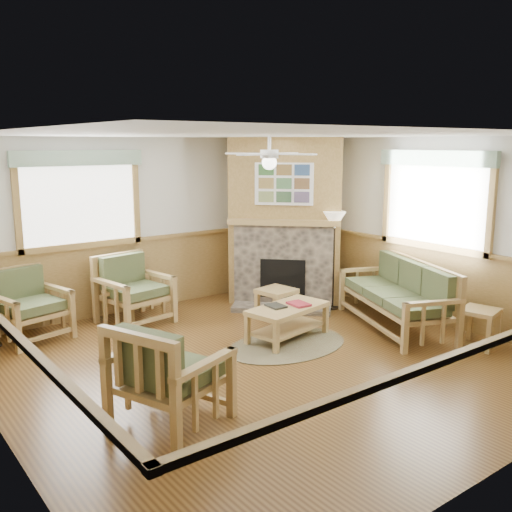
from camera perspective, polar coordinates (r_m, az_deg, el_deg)
floor at (r=7.05m, az=0.84°, el=-10.53°), size 6.00×6.00×0.01m
ceiling at (r=6.55m, az=0.91°, el=12.03°), size 6.00×6.00×0.01m
wall_back at (r=9.19m, az=-10.70°, el=3.16°), size 6.00×0.02×2.70m
wall_front at (r=4.74m, az=23.85°, el=-5.15°), size 6.00×0.02×2.70m
wall_right at (r=8.81m, az=16.48°, el=2.55°), size 0.02×6.00×2.70m
wainscot at (r=6.86m, az=0.86°, el=-6.22°), size 6.00×6.00×1.10m
fireplace at (r=9.52m, az=3.04°, el=3.61°), size 3.11×3.11×2.70m
window_back at (r=8.64m, az=-17.52°, el=10.20°), size 1.90×0.16×1.50m
window_right at (r=8.57m, az=17.85°, el=10.17°), size 0.16×1.90×1.50m
ceiling_fan at (r=6.97m, az=1.35°, el=11.65°), size 1.59×1.59×0.36m
sofa at (r=8.39m, az=13.76°, el=-3.81°), size 2.24×1.58×0.95m
armchair_back_left at (r=8.25m, az=-21.67°, el=-4.57°), size 1.01×1.01×0.95m
armchair_back_right at (r=8.54m, az=-12.08°, el=-3.33°), size 1.02×1.02×0.99m
armchair_left at (r=5.49m, az=-8.57°, el=-11.47°), size 1.16×1.16×1.01m
coffee_table at (r=7.75m, az=3.18°, el=-6.66°), size 1.24×0.78×0.46m
end_table_chairs at (r=8.70m, az=-13.59°, el=-4.78°), size 0.59×0.58×0.51m
end_table_sofa at (r=8.00m, az=21.42°, el=-6.70°), size 0.54×0.53×0.51m
footstool at (r=8.72m, az=2.05°, el=-4.70°), size 0.57×0.57×0.43m
braided_rug at (r=7.57m, az=3.14°, el=-8.88°), size 2.25×2.25×0.01m
floor_lamp_right at (r=9.12m, az=7.75°, el=-0.42°), size 0.45×0.45×1.57m
book_red at (r=7.73m, az=4.29°, el=-4.70°), size 0.24×0.31×0.03m
book_dark at (r=7.64m, az=2.00°, el=-4.92°), size 0.22×0.28×0.03m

